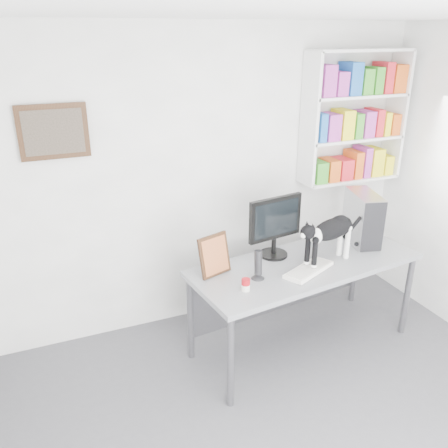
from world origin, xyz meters
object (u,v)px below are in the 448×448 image
(desk, at_px, (303,304))
(soup_can, at_px, (246,285))
(bookshelf, at_px, (354,117))
(speaker, at_px, (258,264))
(monitor, at_px, (275,226))
(keyboard, at_px, (309,270))
(leaning_print, at_px, (214,254))
(cat, at_px, (330,241))
(pc_tower, at_px, (363,218))

(desk, relative_size, soup_can, 20.58)
(bookshelf, bearing_deg, speaker, -150.11)
(monitor, relative_size, keyboard, 1.16)
(bookshelf, xyz_separation_m, soup_can, (-1.56, -0.93, -0.98))
(desk, relative_size, leaning_print, 5.80)
(keyboard, distance_m, cat, 0.31)
(pc_tower, bearing_deg, bookshelf, 84.41)
(desk, height_order, cat, cat)
(soup_can, bearing_deg, cat, 10.19)
(speaker, bearing_deg, keyboard, 5.09)
(bookshelf, height_order, keyboard, bookshelf)
(bookshelf, relative_size, cat, 1.90)
(bookshelf, relative_size, speaker, 5.05)
(monitor, bearing_deg, pc_tower, -11.58)
(cat, bearing_deg, leaning_print, 154.10)
(bookshelf, height_order, monitor, bookshelf)
(keyboard, bearing_deg, soup_can, 162.59)
(monitor, xyz_separation_m, soup_can, (-0.47, -0.44, -0.22))
(monitor, bearing_deg, bookshelf, 15.42)
(keyboard, height_order, leaning_print, leaning_print)
(desk, height_order, soup_can, soup_can)
(monitor, bearing_deg, cat, -48.46)
(soup_can, bearing_deg, leaning_print, 109.41)
(keyboard, relative_size, soup_can, 4.86)
(speaker, distance_m, leaning_print, 0.35)
(leaning_print, height_order, cat, cat)
(pc_tower, relative_size, speaker, 1.88)
(pc_tower, height_order, speaker, pc_tower)
(leaning_print, bearing_deg, soup_can, -88.15)
(desk, xyz_separation_m, speaker, (-0.50, -0.09, 0.53))
(pc_tower, height_order, leaning_print, pc_tower)
(speaker, relative_size, cat, 0.38)
(monitor, bearing_deg, keyboard, -81.00)
(leaning_print, bearing_deg, desk, -25.47)
(bookshelf, relative_size, soup_can, 12.96)
(soup_can, bearing_deg, keyboard, 6.84)
(pc_tower, height_order, cat, pc_tower)
(bookshelf, height_order, speaker, bookshelf)
(keyboard, relative_size, pc_tower, 1.01)
(monitor, distance_m, speaker, 0.46)
(keyboard, height_order, soup_can, soup_can)
(bookshelf, bearing_deg, cat, -133.09)
(cat, bearing_deg, soup_can, 175.35)
(cat, bearing_deg, keyboard, -176.60)
(pc_tower, relative_size, soup_can, 4.82)
(desk, distance_m, cat, 0.64)
(soup_can, bearing_deg, speaker, 38.02)
(speaker, distance_m, soup_can, 0.22)
(leaning_print, distance_m, soup_can, 0.37)
(desk, xyz_separation_m, keyboard, (-0.08, -0.15, 0.43))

